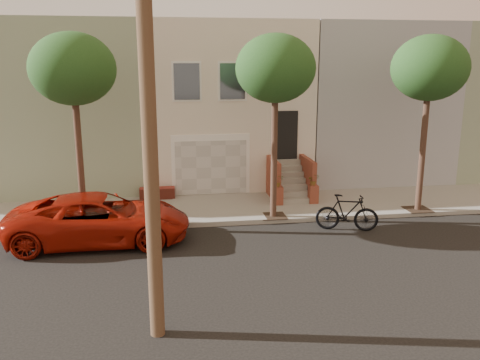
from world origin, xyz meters
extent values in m
plane|color=black|center=(0.00, 0.00, 0.00)|extent=(90.00, 90.00, 0.00)
cube|color=gray|center=(0.00, 5.35, 0.07)|extent=(40.00, 3.70, 0.15)
cube|color=beige|center=(0.00, 11.20, 3.65)|extent=(7.00, 8.00, 7.00)
cube|color=#96A685|center=(-6.80, 11.20, 3.65)|extent=(6.50, 8.00, 7.00)
cube|color=#95979D|center=(6.80, 11.20, 3.65)|extent=(6.50, 8.00, 7.00)
cube|color=#96A685|center=(13.30, 11.20, 3.65)|extent=(6.50, 8.00, 7.00)
cube|color=white|center=(-0.90, 7.22, 1.40)|extent=(3.20, 0.12, 2.50)
cube|color=silver|center=(-0.90, 7.16, 1.30)|extent=(2.90, 0.06, 2.20)
cube|color=gray|center=(-0.90, 5.35, 0.16)|extent=(3.20, 3.70, 0.02)
cube|color=maroon|center=(-3.10, 6.90, 0.37)|extent=(1.40, 0.45, 0.44)
cube|color=black|center=(2.20, 7.17, 2.55)|extent=(1.00, 0.06, 2.00)
cube|color=#3F4751|center=(-1.80, 7.17, 4.75)|extent=(1.00, 0.06, 1.40)
cube|color=white|center=(-1.80, 7.19, 4.75)|extent=(1.15, 0.05, 1.55)
cube|color=#3F4751|center=(0.00, 7.17, 4.75)|extent=(1.00, 0.06, 1.40)
cube|color=white|center=(0.00, 7.19, 4.75)|extent=(1.15, 0.05, 1.55)
cube|color=#3F4751|center=(1.80, 7.17, 4.75)|extent=(1.00, 0.06, 1.40)
cube|color=white|center=(1.80, 7.19, 4.75)|extent=(1.15, 0.05, 1.55)
cube|color=gray|center=(2.20, 5.38, 0.25)|extent=(1.20, 0.28, 0.20)
cube|color=gray|center=(2.20, 5.66, 0.45)|extent=(1.20, 0.28, 0.20)
cube|color=gray|center=(2.20, 5.94, 0.65)|extent=(1.20, 0.28, 0.20)
cube|color=gray|center=(2.20, 6.22, 0.85)|extent=(1.20, 0.28, 0.20)
cube|color=gray|center=(2.20, 6.50, 1.05)|extent=(1.20, 0.28, 0.20)
cube|color=gray|center=(2.20, 6.78, 1.25)|extent=(1.20, 0.28, 0.20)
cube|color=gray|center=(2.20, 7.06, 1.45)|extent=(1.20, 0.28, 0.20)
cube|color=brown|center=(1.50, 6.22, 0.95)|extent=(0.18, 1.96, 1.60)
cube|color=brown|center=(2.90, 6.22, 0.95)|extent=(0.18, 1.96, 1.60)
cube|color=brown|center=(1.50, 5.34, 0.50)|extent=(0.35, 0.35, 0.70)
imported|color=#184117|center=(1.50, 5.34, 1.07)|extent=(0.40, 0.35, 0.45)
cube|color=brown|center=(2.90, 5.34, 0.50)|extent=(0.35, 0.35, 0.70)
imported|color=#184117|center=(2.90, 5.34, 1.07)|extent=(0.41, 0.35, 0.45)
cube|color=#2D2116|center=(-5.50, 3.90, 0.15)|extent=(0.90, 0.90, 0.02)
cylinder|color=#3D251B|center=(-5.50, 3.90, 2.25)|extent=(0.22, 0.22, 4.20)
ellipsoid|color=#184117|center=(-5.50, 3.90, 5.30)|extent=(2.70, 2.57, 2.29)
cube|color=#2D2116|center=(1.00, 3.90, 0.15)|extent=(0.90, 0.90, 0.02)
cylinder|color=#3D251B|center=(1.00, 3.90, 2.25)|extent=(0.22, 0.22, 4.20)
ellipsoid|color=#184117|center=(1.00, 3.90, 5.30)|extent=(2.70, 2.57, 2.29)
cube|color=#2D2116|center=(6.50, 3.90, 0.15)|extent=(0.90, 0.90, 0.02)
cylinder|color=#3D251B|center=(6.50, 3.90, 2.25)|extent=(0.22, 0.22, 4.20)
ellipsoid|color=#184117|center=(6.50, 3.90, 5.30)|extent=(2.70, 2.57, 2.29)
cylinder|color=#493122|center=(-3.00, -3.20, 5.00)|extent=(0.30, 0.30, 10.00)
imported|color=#9B1608|center=(-4.80, 2.53, 0.77)|extent=(5.53, 2.56, 1.53)
imported|color=black|center=(3.20, 2.47, 0.62)|extent=(2.14, 1.16, 1.24)
camera|label=1|loc=(-2.70, -12.73, 5.56)|focal=37.39mm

